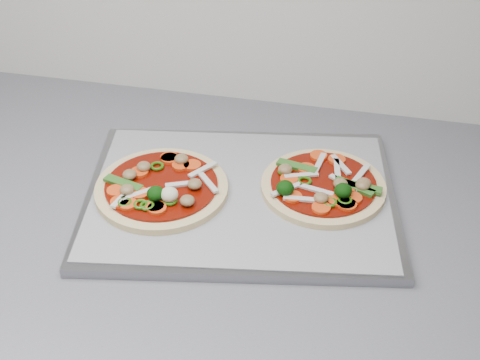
# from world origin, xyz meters

# --- Properties ---
(baking_tray) EXTENTS (0.47, 0.38, 0.01)m
(baking_tray) POSITION_xyz_m (-0.62, 1.32, 0.91)
(baking_tray) COLOR gray
(baking_tray) RESTS_ON countertop
(parchment) EXTENTS (0.45, 0.36, 0.00)m
(parchment) POSITION_xyz_m (-0.62, 1.32, 0.91)
(parchment) COLOR #939398
(parchment) RESTS_ON baking_tray
(pizza_left) EXTENTS (0.19, 0.19, 0.03)m
(pizza_left) POSITION_xyz_m (-0.73, 1.30, 0.92)
(pizza_left) COLOR #DBC485
(pizza_left) RESTS_ON parchment
(pizza_right) EXTENTS (0.19, 0.19, 0.03)m
(pizza_right) POSITION_xyz_m (-0.51, 1.35, 0.92)
(pizza_right) COLOR #DBC485
(pizza_right) RESTS_ON parchment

